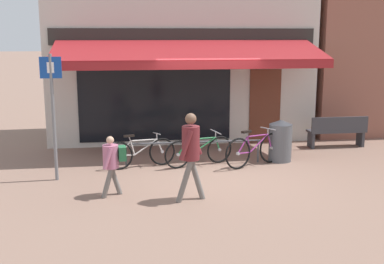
{
  "coord_description": "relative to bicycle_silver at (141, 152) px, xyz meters",
  "views": [
    {
      "loc": [
        -1.98,
        -10.14,
        3.07
      ],
      "look_at": [
        -0.62,
        -0.34,
        1.05
      ],
      "focal_mm": 45.0,
      "sensor_mm": 36.0,
      "label": 1
    }
  ],
  "objects": [
    {
      "name": "ground_plane",
      "position": [
        1.67,
        -0.83,
        -0.35
      ],
      "size": [
        160.0,
        160.0,
        0.0
      ],
      "primitive_type": "plane",
      "color": "#846656"
    },
    {
      "name": "shop_front",
      "position": [
        1.33,
        3.66,
        2.81
      ],
      "size": [
        7.59,
        4.91,
        6.33
      ],
      "color": "beige",
      "rests_on": "ground_plane"
    },
    {
      "name": "bike_rack_rail",
      "position": [
        1.25,
        0.04,
        0.12
      ],
      "size": [
        3.28,
        0.04,
        0.57
      ],
      "color": "#47494F",
      "rests_on": "ground_plane"
    },
    {
      "name": "bicycle_silver",
      "position": [
        0.0,
        0.0,
        0.0
      ],
      "size": [
        1.67,
        0.67,
        0.81
      ],
      "rotation": [
        -0.11,
        0.0,
        0.26
      ],
      "color": "black",
      "rests_on": "ground_plane"
    },
    {
      "name": "bicycle_green",
      "position": [
        1.36,
        -0.08,
        0.01
      ],
      "size": [
        1.71,
        0.69,
        0.82
      ],
      "rotation": [
        0.05,
        0.0,
        0.32
      ],
      "color": "black",
      "rests_on": "ground_plane"
    },
    {
      "name": "bicycle_purple",
      "position": [
        2.68,
        -0.26,
        0.04
      ],
      "size": [
        1.62,
        0.84,
        0.88
      ],
      "rotation": [
        -0.03,
        0.0,
        0.45
      ],
      "color": "black",
      "rests_on": "ground_plane"
    },
    {
      "name": "pedestrian_adult",
      "position": [
        0.85,
        -2.45,
        0.67
      ],
      "size": [
        0.59,
        0.48,
        1.68
      ],
      "rotation": [
        0.0,
        0.0,
        3.04
      ],
      "color": "slate",
      "rests_on": "ground_plane"
    },
    {
      "name": "pedestrian_child",
      "position": [
        -0.6,
        -1.98,
        0.38
      ],
      "size": [
        0.5,
        0.51,
        1.19
      ],
      "rotation": [
        0.0,
        0.0,
        3.23
      ],
      "color": "slate",
      "rests_on": "ground_plane"
    },
    {
      "name": "litter_bin",
      "position": [
        3.41,
        0.1,
        0.16
      ],
      "size": [
        0.57,
        0.57,
        1.03
      ],
      "color": "#515459",
      "rests_on": "ground_plane"
    },
    {
      "name": "parking_sign",
      "position": [
        -1.82,
        -0.77,
        1.27
      ],
      "size": [
        0.44,
        0.07,
        2.68
      ],
      "color": "slate",
      "rests_on": "ground_plane"
    },
    {
      "name": "park_bench",
      "position": [
        5.42,
        1.28,
        0.11
      ],
      "size": [
        1.6,
        0.45,
        0.87
      ],
      "rotation": [
        0.0,
        0.0,
        0.01
      ],
      "color": "#38383D",
      "rests_on": "ground_plane"
    }
  ]
}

